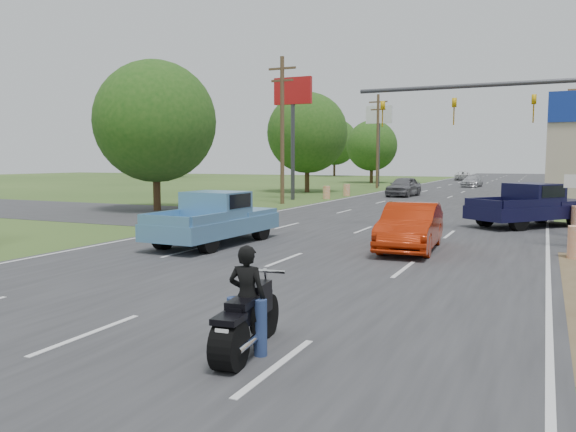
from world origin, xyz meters
The scene contains 23 objects.
ground centered at (0.00, 0.00, 0.00)m, with size 200.00×200.00×0.00m, color #314F1F.
main_road centered at (0.00, 40.00, 0.01)m, with size 15.00×180.00×0.02m, color #2D2D30.
cross_road centered at (0.00, 18.00, 0.01)m, with size 120.00×10.00×0.02m, color #2D2D30.
utility_pole_5 centered at (-9.50, 28.00, 5.32)m, with size 2.00×0.28×10.00m.
utility_pole_6 centered at (-9.50, 52.00, 5.32)m, with size 2.00×0.28×10.00m.
tree_0 centered at (-14.00, 20.00, 5.26)m, with size 7.14×7.14×8.84m.
tree_1 centered at (-13.50, 42.00, 5.57)m, with size 7.56×7.56×9.36m.
tree_2 centered at (-14.20, 66.00, 4.95)m, with size 6.72×6.72×8.32m.
tree_4 centered at (-55.00, 75.00, 6.82)m, with size 9.24×9.24×11.44m.
tree_6 centered at (-30.00, 95.00, 6.51)m, with size 8.82×8.82×10.92m.
barrel_2 centered at (-8.50, 34.00, 0.50)m, with size 0.56×0.56×1.00m, color orange.
barrel_3 centered at (-8.20, 38.00, 0.50)m, with size 0.56×0.56×1.00m, color orange.
pole_sign_left_near centered at (-10.50, 32.00, 7.17)m, with size 3.00×0.35×9.20m.
pole_sign_left_far centered at (-10.50, 56.00, 7.17)m, with size 3.00×0.35×9.20m.
signal_mast centered at (5.82, 17.00, 4.80)m, with size 9.12×0.40×7.00m.
red_convertible centered at (3.02, 11.42, 0.78)m, with size 1.65×4.74×1.56m, color #A32107.
motorcycle centered at (2.97, 0.23, 0.53)m, with size 0.75×2.37×1.20m.
rider centered at (2.96, 0.29, 0.81)m, with size 0.59×0.39×1.62m, color black.
blue_pickup centered at (-3.60, 9.96, 0.95)m, with size 2.40×5.77×1.89m.
navy_pickup centered at (6.58, 20.52, 0.99)m, with size 5.54×5.99×1.96m.
distant_car_grey centered at (-3.67, 39.34, 0.82)m, with size 1.94×4.83×1.64m, color slate.
distant_car_silver centered at (-0.50, 59.13, 0.65)m, with size 1.82×4.48×1.30m, color #B4B3B8.
distant_car_white centered at (-4.28, 80.86, 0.67)m, with size 2.24×4.86×1.35m, color silver.
Camera 1 is at (7.03, -7.08, 2.99)m, focal length 35.00 mm.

